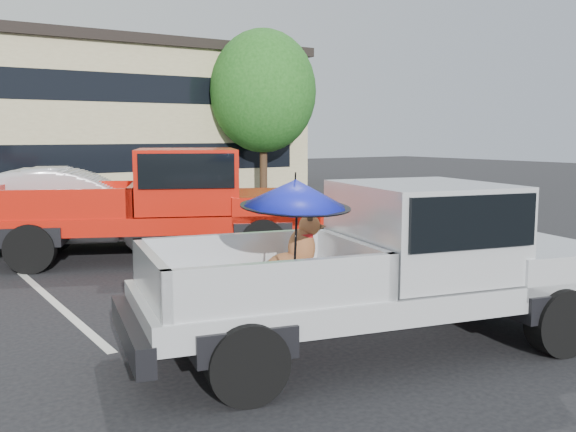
# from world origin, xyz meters

# --- Properties ---
(ground) EXTENTS (90.00, 90.00, 0.00)m
(ground) POSITION_xyz_m (0.00, 0.00, 0.00)
(ground) COLOR black
(ground) RESTS_ON ground
(stripe_left) EXTENTS (0.12, 5.00, 0.01)m
(stripe_left) POSITION_xyz_m (-3.00, 2.00, 0.00)
(stripe_left) COLOR silver
(stripe_left) RESTS_ON ground
(stripe_right) EXTENTS (0.12, 5.00, 0.01)m
(stripe_right) POSITION_xyz_m (3.00, 2.00, 0.00)
(stripe_right) COLOR silver
(stripe_right) RESTS_ON ground
(motel_building) EXTENTS (20.40, 8.40, 6.30)m
(motel_building) POSITION_xyz_m (2.00, 20.99, 3.21)
(motel_building) COLOR tan
(motel_building) RESTS_ON ground
(tree_right) EXTENTS (4.46, 4.46, 6.78)m
(tree_right) POSITION_xyz_m (9.00, 16.00, 4.21)
(tree_right) COLOR #332114
(tree_right) RESTS_ON ground
(tree_back) EXTENTS (4.68, 4.68, 7.11)m
(tree_back) POSITION_xyz_m (6.00, 24.00, 4.41)
(tree_back) COLOR #332114
(tree_back) RESTS_ON ground
(silver_pickup) EXTENTS (5.98, 3.15, 2.06)m
(silver_pickup) POSITION_xyz_m (-0.10, -2.08, 1.05)
(silver_pickup) COLOR black
(silver_pickup) RESTS_ON ground
(red_pickup) EXTENTS (6.85, 4.73, 2.14)m
(red_pickup) POSITION_xyz_m (-0.08, 4.32, 1.17)
(red_pickup) COLOR black
(red_pickup) RESTS_ON ground
(silver_sedan) EXTENTS (5.53, 3.59, 1.72)m
(silver_sedan) POSITION_xyz_m (-1.58, 6.50, 0.86)
(silver_sedan) COLOR #A9ABB0
(silver_sedan) RESTS_ON ground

